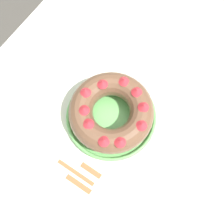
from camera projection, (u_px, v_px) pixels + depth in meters
name	position (u px, v px, depth m)	size (l,w,h in m)	color
ground_plane	(109.00, 160.00, 1.61)	(8.00, 8.00, 0.00)	#4C4742
dining_table	(107.00, 132.00, 0.97)	(1.37, 1.00, 0.77)	silver
serving_dish	(112.00, 117.00, 0.87)	(0.30, 0.30, 0.03)	#6BB760
bundt_cake	(112.00, 112.00, 0.82)	(0.27, 0.27, 0.09)	brown
fork	(65.00, 165.00, 0.83)	(0.02, 0.19, 0.01)	#936038
serving_knife	(68.00, 177.00, 0.82)	(0.02, 0.20, 0.01)	#936038
cake_knife	(82.00, 165.00, 0.83)	(0.02, 0.16, 0.01)	#936038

